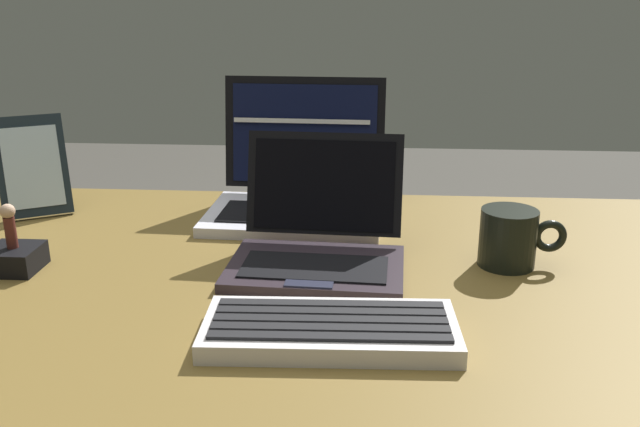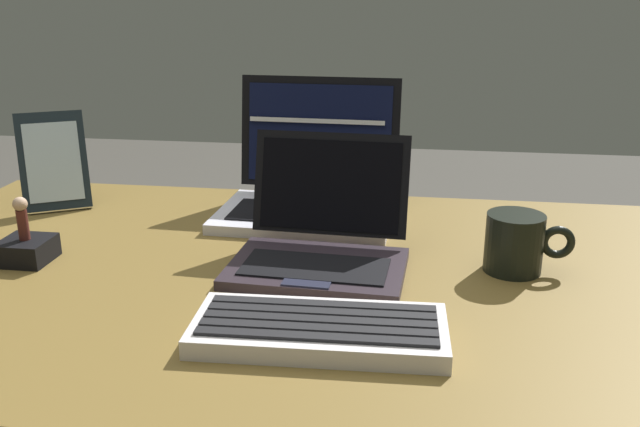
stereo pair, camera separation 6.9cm
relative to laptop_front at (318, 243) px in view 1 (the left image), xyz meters
The scene contains 8 objects.
desk 0.15m from the laptop_front, 150.29° to the right, with size 1.37×0.83×0.72m.
laptop_front is the anchor object (origin of this frame).
laptop_rear 0.25m from the laptop_front, 103.30° to the left, with size 0.32×0.27×0.25m.
external_keyboard 0.23m from the laptop_front, 82.32° to the right, with size 0.31×0.15×0.03m.
photo_frame 0.59m from the laptop_front, 158.43° to the left, with size 0.14×0.12×0.18m.
figurine_stand 0.46m from the laptop_front, behind, with size 0.07×0.07×0.04m, color black.
figurine 0.46m from the laptop_front, behind, with size 0.02×0.02×0.07m.
coffee_mug 0.29m from the laptop_front, ahead, with size 0.13×0.09×0.09m.
Camera 1 is at (0.12, -0.94, 1.14)m, focal length 38.49 mm.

